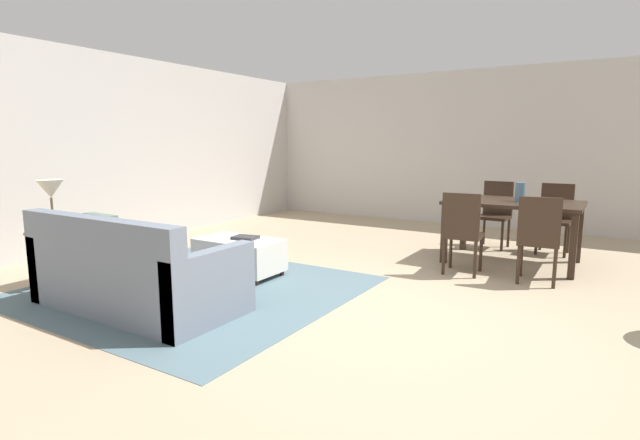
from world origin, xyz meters
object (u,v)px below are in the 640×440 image
Objects in this scene: ottoman_table at (239,254)px; side_table at (55,243)px; dining_chair_near_left at (462,229)px; dining_chair_near_right at (539,235)px; dining_table at (513,209)px; couch at (134,276)px; vase_centerpiece at (520,192)px; table_lamp at (51,191)px; dining_chair_far_left at (496,210)px; dining_chair_far_right at (555,214)px; book_on_ottoman at (245,238)px.

ottoman_table is 1.65× the size of side_table.
dining_chair_near_left is 1.00× the size of dining_chair_near_right.
dining_table is (2.46, 2.17, 0.44)m from ottoman_table.
dining_chair_near_left is at bearing -112.73° from dining_table.
couch is 2.07× the size of dining_chair_near_right.
dining_chair_near_left is 4.02× the size of vase_centerpiece.
dining_chair_near_right reaches higher than dining_table.
dining_chair_near_left is at bearing 31.79° from ottoman_table.
table_lamp reaches higher than ottoman_table.
dining_chair_far_left is at bearing 117.20° from vase_centerpiece.
vase_centerpiece is at bearing 112.30° from dining_chair_near_right.
dining_chair_far_left is 1.00× the size of dining_chair_far_right.
table_lamp reaches higher than dining_chair_far_right.
table_lamp is 5.13m from dining_table.
dining_chair_near_right is at bearing 24.95° from book_on_ottoman.
side_table is 0.62× the size of dining_chair_near_right.
dining_table is at bearing 170.95° from vase_centerpiece.
couch is at bearing -1.41° from table_lamp.
side_table reaches higher than ottoman_table.
dining_chair_far_right is (2.84, 3.05, 0.29)m from ottoman_table.
dining_chair_near_right is (2.86, 1.34, 0.29)m from ottoman_table.
couch is 2.03× the size of ottoman_table.
dining_table is at bearing 115.82° from dining_chair_near_right.
dining_table is 6.64× the size of vase_centerpiece.
couch is 1.38m from book_on_ottoman.
ottoman_table is at bearing -139.39° from vase_centerpiece.
dining_chair_near_right is 1.00× the size of dining_chair_far_right.
couch is at bearing -126.46° from vase_centerpiece.
dining_chair_near_right and dining_chair_far_left have the same top height.
table_lamp is 2.02× the size of book_on_ottoman.
dining_chair_near_left is at bearing -113.08° from dining_chair_far_right.
dining_chair_near_left is 1.00× the size of dining_chair_far_left.
dining_chair_near_right is at bearing 42.44° from couch.
table_lamp reaches higher than dining_table.
couch is 3.63× the size of table_lamp.
ottoman_table is 1.02× the size of dining_chair_near_left.
vase_centerpiece reaches higher than couch.
dining_chair_far_right is (4.15, 4.35, 0.07)m from side_table.
dining_table is at bearing 67.27° from dining_chair_near_left.
table_lamp reaches higher than vase_centerpiece.
table_lamp is at bearing 178.59° from couch.
dining_chair_far_left is (-0.78, 1.69, 0.00)m from dining_chair_near_right.
book_on_ottoman is (0.12, 1.37, 0.13)m from couch.
table_lamp reaches higher than couch.
dining_chair_near_right is 1.71m from dining_chair_far_right.
book_on_ottoman is (0.06, 0.04, 0.19)m from ottoman_table.
couch is 1.25× the size of dining_table.
dining_chair_near_right is (4.17, 2.64, -0.46)m from table_lamp.
table_lamp is 5.51m from dining_chair_far_left.
book_on_ottoman is (-2.02, -2.99, -0.10)m from dining_chair_far_left.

